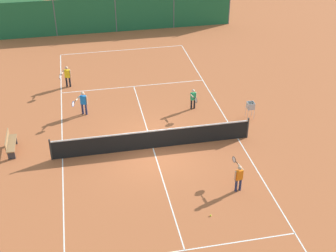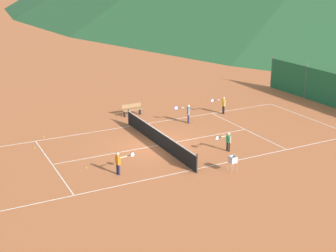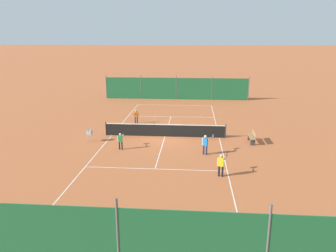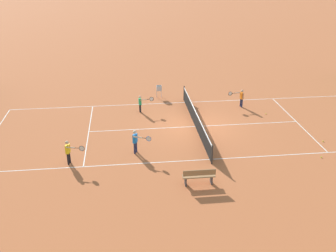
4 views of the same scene
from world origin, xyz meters
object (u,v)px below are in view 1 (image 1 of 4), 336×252
object	(u,v)px
tennis_net	(153,139)
tennis_ball_by_net_right	(211,215)
player_near_service	(83,102)
ball_hopper	(251,107)
player_far_service	(67,75)
player_far_baseline	(193,98)
player_near_baseline	(239,176)
courtside_bench	(10,143)

from	to	relation	value
tennis_net	tennis_ball_by_net_right	size ratio (longest dim) A/B	139.09
tennis_ball_by_net_right	player_near_service	bearing A→B (deg)	116.50
tennis_ball_by_net_right	ball_hopper	world-z (taller)	ball_hopper
player_far_service	player_near_service	world-z (taller)	player_near_service
tennis_net	tennis_ball_by_net_right	xyz separation A→B (m)	(1.36, -4.92, -0.47)
player_far_baseline	ball_hopper	distance (m)	2.98
player_far_service	player_near_baseline	size ratio (longest dim) A/B	1.03
player_far_service	player_far_baseline	xyz separation A→B (m)	(6.38, -3.93, -0.07)
player_far_service	courtside_bench	bearing A→B (deg)	-113.65
player_far_service	player_near_baseline	distance (m)	12.55
player_near_baseline	tennis_ball_by_net_right	xyz separation A→B (m)	(-1.49, -1.29, -0.68)
player_far_service	player_near_service	xyz separation A→B (m)	(0.74, -3.36, 0.02)
tennis_ball_by_net_right	ball_hopper	size ratio (longest dim) A/B	0.07
player_far_baseline	player_near_service	distance (m)	5.67
tennis_net	courtside_bench	distance (m)	6.42
tennis_net	player_near_service	world-z (taller)	player_near_service
tennis_net	player_far_baseline	distance (m)	4.15
ball_hopper	courtside_bench	world-z (taller)	ball_hopper
player_near_service	ball_hopper	distance (m)	8.49
tennis_net	courtside_bench	xyz separation A→B (m)	(-6.34, 1.01, -0.05)
tennis_net	player_far_service	distance (m)	7.99
tennis_ball_by_net_right	courtside_bench	size ratio (longest dim) A/B	0.04
player_near_baseline	player_near_service	distance (m)	9.36
tennis_net	courtside_bench	bearing A→B (deg)	170.92
player_far_baseline	tennis_ball_by_net_right	xyz separation A→B (m)	(-1.34, -8.07, -0.63)
player_far_service	player_near_service	bearing A→B (deg)	-77.60
player_near_service	ball_hopper	size ratio (longest dim) A/B	1.46
player_far_baseline	player_near_baseline	xyz separation A→B (m)	(0.15, -6.79, 0.04)
tennis_net	player_far_service	xyz separation A→B (m)	(-3.69, 7.08, 0.23)
player_near_baseline	courtside_bench	bearing A→B (deg)	153.18
player_far_baseline	player_far_service	bearing A→B (deg)	148.41
player_far_baseline	ball_hopper	bearing A→B (deg)	-29.13
player_far_service	player_near_service	size ratio (longest dim) A/B	0.97
player_near_baseline	player_far_baseline	bearing A→B (deg)	91.29
courtside_bench	tennis_ball_by_net_right	bearing A→B (deg)	-37.60
player_far_service	player_near_service	distance (m)	3.45
player_near_baseline	ball_hopper	xyz separation A→B (m)	(2.45, 5.34, -0.05)
player_far_service	tennis_ball_by_net_right	distance (m)	13.04
player_near_baseline	player_far_service	bearing A→B (deg)	121.38
ball_hopper	tennis_ball_by_net_right	bearing A→B (deg)	-120.78
player_near_service	tennis_ball_by_net_right	distance (m)	9.68
player_far_baseline	tennis_ball_by_net_right	size ratio (longest dim) A/B	17.24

